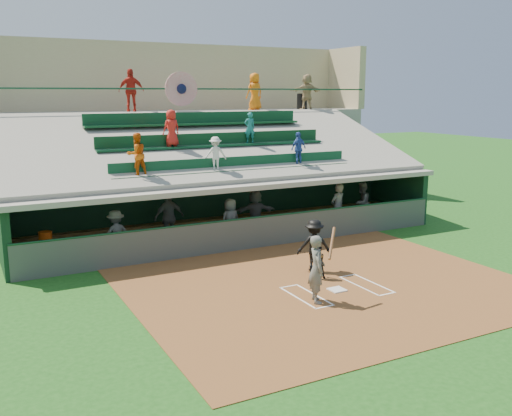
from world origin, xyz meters
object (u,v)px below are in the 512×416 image
water_cooler (45,238)px  batter_at_plate (317,269)px  trash_bin (302,101)px  catcher (318,262)px  white_table (45,254)px  home_plate (337,290)px

water_cooler → batter_at_plate: bearing=-50.0°
trash_bin → catcher: bearing=-120.0°
white_table → water_cooler: water_cooler is taller
home_plate → catcher: size_ratio=0.44×
batter_at_plate → home_plate: bearing=25.1°
white_table → water_cooler: size_ratio=1.67×
batter_at_plate → white_table: 9.01m
white_table → trash_bin: size_ratio=0.88×
home_plate → water_cooler: (-6.78, 6.41, 0.83)m
batter_at_plate → catcher: 2.01m
catcher → white_table: catcher is taller
home_plate → batter_at_plate: (-1.01, -0.47, 0.89)m
water_cooler → trash_bin: trash_bin is taller
home_plate → white_table: 9.35m
home_plate → catcher: bearing=84.3°
catcher → water_cooler: (-6.90, 5.26, 0.35)m
home_plate → batter_at_plate: batter_at_plate is taller
batter_at_plate → white_table: bearing=130.4°
catcher → water_cooler: bearing=-25.5°
white_table → water_cooler: (0.05, 0.04, 0.52)m
water_cooler → trash_bin: 15.83m
catcher → water_cooler: 8.68m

